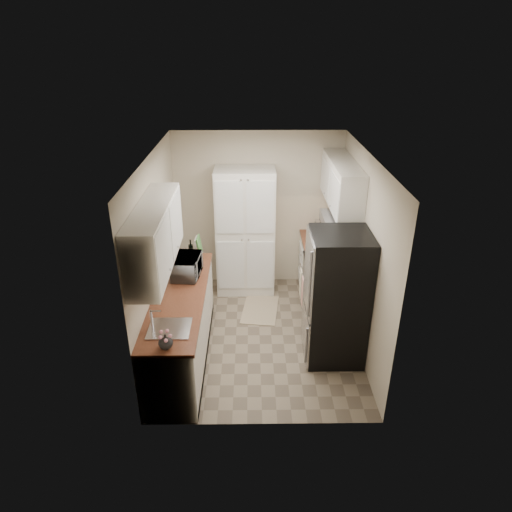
{
  "coord_description": "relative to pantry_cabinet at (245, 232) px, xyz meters",
  "views": [
    {
      "loc": [
        -0.11,
        -5.21,
        3.77
      ],
      "look_at": [
        -0.05,
        0.15,
        1.15
      ],
      "focal_mm": 32.0,
      "sensor_mm": 36.0,
      "label": 1
    }
  ],
  "objects": [
    {
      "name": "cutting_board",
      "position": [
        -0.65,
        -0.62,
        0.06
      ],
      "size": [
        0.03,
        0.22,
        0.27
      ],
      "primitive_type": "cube",
      "rotation": [
        0.0,
        0.0,
        -0.05
      ],
      "color": "#4B9643",
      "rests_on": "countertop_left"
    },
    {
      "name": "flower_vase",
      "position": [
        -0.77,
        -2.79,
        -0.0
      ],
      "size": [
        0.15,
        0.15,
        0.15
      ],
      "primitive_type": "imported",
      "rotation": [
        0.0,
        0.0,
        0.02
      ],
      "color": "silver",
      "rests_on": "countertop_left"
    },
    {
      "name": "base_cabinet_left",
      "position": [
        -0.79,
        -1.75,
        -0.56
      ],
      "size": [
        0.6,
        2.3,
        0.88
      ],
      "primitive_type": "cube",
      "color": "silver",
      "rests_on": "ground"
    },
    {
      "name": "countertop_left",
      "position": [
        -0.79,
        -1.75,
        -0.1
      ],
      "size": [
        0.63,
        2.33,
        0.04
      ],
      "primitive_type": "cube",
      "color": "brown",
      "rests_on": "base_cabinet_left"
    },
    {
      "name": "toaster_oven",
      "position": [
        1.25,
        -0.02,
        0.03
      ],
      "size": [
        0.32,
        0.4,
        0.23
      ],
      "primitive_type": "cube",
      "rotation": [
        0.0,
        0.0,
        0.02
      ],
      "color": "silver",
      "rests_on": "countertop_right"
    },
    {
      "name": "pantry_cabinet",
      "position": [
        0.0,
        0.0,
        0.0
      ],
      "size": [
        0.9,
        0.55,
        2.0
      ],
      "primitive_type": "cube",
      "color": "silver",
      "rests_on": "ground"
    },
    {
      "name": "ground",
      "position": [
        0.2,
        -1.32,
        -1.0
      ],
      "size": [
        3.2,
        3.2,
        0.0
      ],
      "primitive_type": "plane",
      "color": "#7A6B56",
      "rests_on": "ground"
    },
    {
      "name": "fruit_basket",
      "position": [
        1.28,
        -0.04,
        0.21
      ],
      "size": [
        0.34,
        0.34,
        0.12
      ],
      "primitive_type": null,
      "rotation": [
        0.0,
        0.0,
        0.24
      ],
      "color": "orange",
      "rests_on": "toaster_oven"
    },
    {
      "name": "electric_range",
      "position": [
        1.17,
        -0.93,
        -0.52
      ],
      "size": [
        0.71,
        0.78,
        1.13
      ],
      "color": "#B7B7BC",
      "rests_on": "ground"
    },
    {
      "name": "kitchen_mat",
      "position": [
        0.22,
        -0.67,
        -0.99
      ],
      "size": [
        0.61,
        0.87,
        0.01
      ],
      "primitive_type": "cube",
      "rotation": [
        0.0,
        0.0,
        -0.13
      ],
      "color": "tan",
      "rests_on": "ground"
    },
    {
      "name": "wine_bottle",
      "position": [
        -0.75,
        -0.75,
        0.05
      ],
      "size": [
        0.07,
        0.07,
        0.26
      ],
      "primitive_type": "cylinder",
      "color": "black",
      "rests_on": "countertop_left"
    },
    {
      "name": "refrigerator",
      "position": [
        1.14,
        -1.73,
        -0.15
      ],
      "size": [
        0.7,
        0.72,
        1.7
      ],
      "primitive_type": "cube",
      "color": "#B7B7BC",
      "rests_on": "ground"
    },
    {
      "name": "microwave",
      "position": [
        -0.75,
        -1.26,
        0.06
      ],
      "size": [
        0.37,
        0.52,
        0.27
      ],
      "primitive_type": "imported",
      "rotation": [
        0.0,
        0.0,
        1.49
      ],
      "color": "#A3A2A7",
      "rests_on": "countertop_left"
    },
    {
      "name": "countertop_right",
      "position": [
        1.19,
        -0.12,
        -0.1
      ],
      "size": [
        0.63,
        0.83,
        0.04
      ],
      "primitive_type": "cube",
      "color": "brown",
      "rests_on": "base_cabinet_right"
    },
    {
      "name": "base_cabinet_right",
      "position": [
        1.19,
        -0.12,
        -0.56
      ],
      "size": [
        0.6,
        0.8,
        0.88
      ],
      "primitive_type": "cube",
      "color": "silver",
      "rests_on": "ground"
    },
    {
      "name": "room_shell",
      "position": [
        0.18,
        -1.32,
        0.63
      ],
      "size": [
        2.64,
        3.24,
        2.52
      ],
      "color": "beige",
      "rests_on": "ground"
    }
  ]
}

